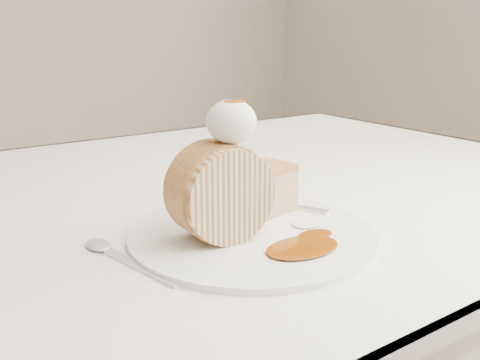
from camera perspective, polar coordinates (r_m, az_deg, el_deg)
table at (r=0.82m, az=-6.28°, el=-7.21°), size 1.40×0.90×0.75m
plate at (r=0.62m, az=1.30°, el=-5.82°), size 0.33×0.33×0.01m
roulade_slice at (r=0.58m, az=-2.10°, el=-1.34°), size 0.11×0.06×0.10m
cake_chunk at (r=0.68m, az=2.69°, el=-1.14°), size 0.07×0.07×0.05m
whipped_cream at (r=0.57m, az=-0.93°, el=6.23°), size 0.05×0.05×0.05m
caramel_drizzle at (r=0.57m, az=-0.66°, el=8.91°), size 0.03×0.02×0.01m
caramel_pool at (r=0.57m, az=6.68°, el=-7.13°), size 0.10×0.07×0.00m
fork at (r=0.70m, az=4.84°, el=-2.67°), size 0.09×0.16×0.00m
spoon at (r=0.55m, az=-10.54°, el=-9.09°), size 0.05×0.15×0.00m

